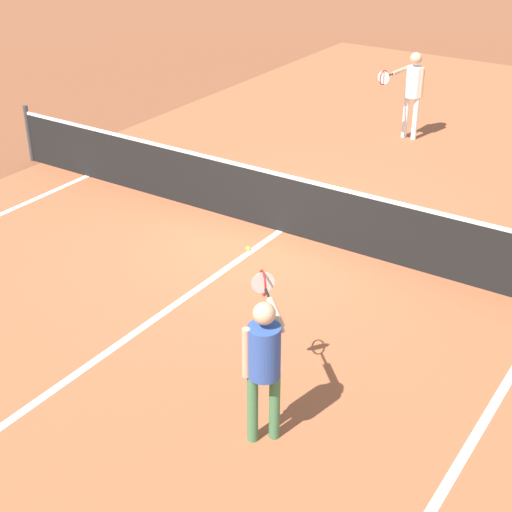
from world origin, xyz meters
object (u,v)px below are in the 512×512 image
object	(u,v)px
net	(281,202)
tennis_ball_near_net	(248,248)
player_near	(264,356)
player_far	(413,86)

from	to	relation	value
net	tennis_ball_near_net	xyz separation A→B (m)	(-0.06, -0.81, -0.46)
player_near	tennis_ball_near_net	xyz separation A→B (m)	(-2.37, 3.26, -0.95)
net	player_far	distance (m)	5.14
player_far	net	bearing A→B (deg)	-89.06
player_far	tennis_ball_near_net	world-z (taller)	player_far
net	player_far	bearing A→B (deg)	90.94
player_far	tennis_ball_near_net	size ratio (longest dim) A/B	26.45
net	player_far	size ratio (longest dim) A/B	6.40
player_near	net	bearing A→B (deg)	119.65
player_far	tennis_ball_near_net	xyz separation A→B (m)	(0.03, -5.91, -1.06)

